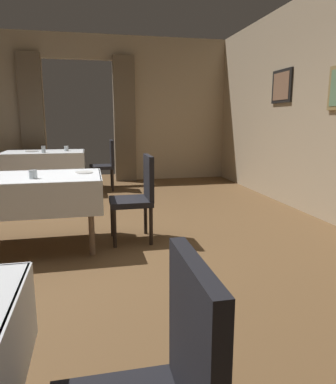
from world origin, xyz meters
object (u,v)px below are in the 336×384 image
at_px(dining_table_mid, 36,187).
at_px(chair_far_right, 106,162).
at_px(glass_mid_a, 33,174).
at_px(plate_far_a, 32,151).
at_px(glass_far_c, 44,149).
at_px(glass_far_b, 66,148).
at_px(chair_mid_right, 138,194).
at_px(dining_table_far, 44,157).
at_px(plate_mid_b, 84,172).

height_order(dining_table_mid, chair_far_right, chair_far_right).
xyz_separation_m(dining_table_mid, glass_mid_a, (0.01, -0.17, 0.15)).
relative_size(plate_far_a, glass_far_c, 1.91).
distance_m(dining_table_mid, glass_mid_a, 0.23).
bearing_deg(glass_mid_a, glass_far_b, 87.72).
bearing_deg(glass_far_c, plate_far_a, 128.08).
relative_size(chair_far_right, plate_far_a, 4.19).
relative_size(chair_mid_right, glass_mid_a, 11.32).
distance_m(dining_table_far, chair_mid_right, 3.19).
bearing_deg(glass_mid_a, chair_far_right, 75.64).
bearing_deg(dining_table_far, plate_mid_b, -75.50).
relative_size(glass_mid_a, glass_far_c, 0.71).
bearing_deg(chair_far_right, plate_mid_b, -96.81).
relative_size(chair_mid_right, plate_far_a, 4.19).
height_order(chair_mid_right, glass_mid_a, chair_mid_right).
distance_m(glass_mid_a, plate_mid_b, 0.55).
xyz_separation_m(glass_mid_a, plate_mid_b, (0.47, 0.28, -0.04)).
height_order(chair_far_right, glass_far_c, chair_far_right).
distance_m(chair_mid_right, plate_mid_b, 0.61).
relative_size(glass_mid_a, plate_far_a, 0.37).
distance_m(dining_table_mid, chair_mid_right, 1.04).
distance_m(dining_table_mid, dining_table_far, 2.95).
height_order(plate_mid_b, glass_far_b, glass_far_b).
bearing_deg(dining_table_far, glass_far_b, 0.63).
height_order(dining_table_mid, glass_far_b, glass_far_b).
xyz_separation_m(chair_far_right, glass_mid_a, (-0.82, -3.19, 0.28)).
bearing_deg(chair_mid_right, glass_far_c, 115.55).
xyz_separation_m(dining_table_far, chair_far_right, (1.08, 0.08, -0.14)).
height_order(chair_mid_right, glass_far_c, chair_mid_right).
height_order(dining_table_far, glass_far_c, glass_far_c).
xyz_separation_m(plate_far_a, glass_far_c, (0.24, -0.30, 0.05)).
bearing_deg(plate_mid_b, dining_table_far, 104.50).
bearing_deg(plate_mid_b, glass_far_b, 96.94).
distance_m(dining_table_far, chair_far_right, 1.09).
bearing_deg(dining_table_mid, plate_mid_b, 12.47).
bearing_deg(glass_far_b, glass_mid_a, -92.28).
relative_size(dining_table_mid, chair_mid_right, 1.39).
height_order(plate_far_a, glass_far_c, glass_far_c).
bearing_deg(glass_far_c, dining_table_far, 96.22).
distance_m(dining_table_mid, plate_mid_b, 0.50).
bearing_deg(dining_table_mid, glass_mid_a, -87.40).
xyz_separation_m(chair_far_right, plate_far_a, (-1.29, -0.07, 0.24)).
xyz_separation_m(chair_mid_right, plate_mid_b, (-0.56, 0.09, 0.24)).
xyz_separation_m(dining_table_mid, plate_mid_b, (0.48, 0.11, 0.12)).
relative_size(chair_mid_right, glass_far_c, 8.00).
bearing_deg(dining_table_mid, dining_table_far, 94.96).
bearing_deg(glass_mid_a, dining_table_far, 94.83).
distance_m(chair_mid_right, chair_far_right, 3.01).
bearing_deg(dining_table_far, glass_far_c, -83.78).
height_order(dining_table_far, plate_mid_b, plate_mid_b).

